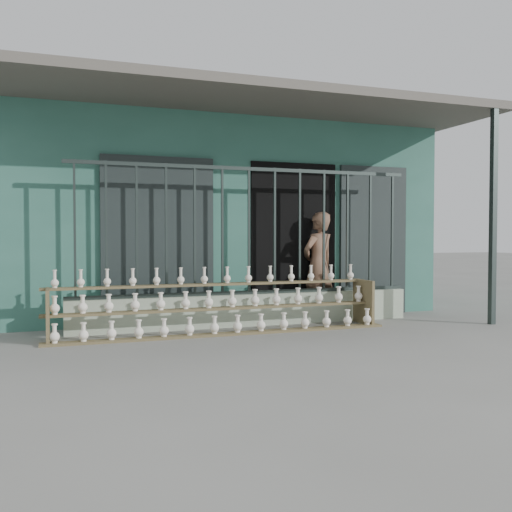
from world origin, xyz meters
name	(u,v)px	position (x,y,z in m)	size (l,w,h in m)	color
ground	(284,341)	(0.00, 0.00, 0.00)	(60.00, 60.00, 0.00)	slate
workshop_building	(199,218)	(0.00, 4.23, 1.62)	(7.40, 6.60, 3.21)	#306556
parapet_wall	(249,310)	(0.00, 1.30, 0.23)	(5.00, 0.20, 0.45)	#ABBCA1
security_fence	(249,231)	(0.00, 1.30, 1.35)	(5.00, 0.04, 1.80)	#283330
shelf_rack	(221,305)	(-0.53, 0.88, 0.36)	(4.50, 0.68, 0.85)	brown
elderly_woman	(318,265)	(1.23, 1.59, 0.82)	(0.60, 0.39, 1.64)	brown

